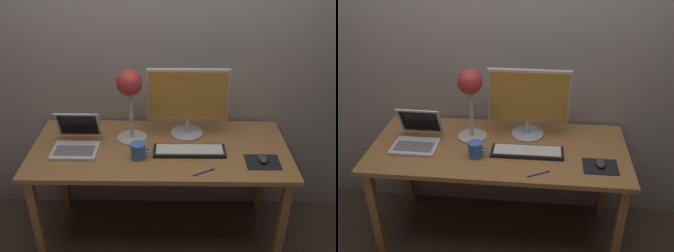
{
  "view_description": "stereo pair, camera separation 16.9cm",
  "coord_description": "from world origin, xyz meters",
  "views": [
    {
      "loc": [
        0.08,
        -2.04,
        2.03
      ],
      "look_at": [
        0.05,
        -0.05,
        0.92
      ],
      "focal_mm": 41.26,
      "sensor_mm": 36.0,
      "label": 1
    },
    {
      "loc": [
        0.25,
        -2.03,
        2.03
      ],
      "look_at": [
        0.05,
        -0.05,
        0.92
      ],
      "focal_mm": 41.26,
      "sensor_mm": 36.0,
      "label": 2
    }
  ],
  "objects": [
    {
      "name": "ground_plane",
      "position": [
        0.0,
        0.0,
        0.0
      ],
      "size": [
        4.8,
        4.8,
        0.0
      ],
      "primitive_type": "plane",
      "color": "#47382D",
      "rests_on": "ground"
    },
    {
      "name": "back_wall",
      "position": [
        0.0,
        0.4,
        1.3
      ],
      "size": [
        4.8,
        0.06,
        2.6
      ],
      "primitive_type": "cube",
      "color": "#A8A099",
      "rests_on": "ground"
    },
    {
      "name": "desk",
      "position": [
        0.0,
        0.0,
        0.66
      ],
      "size": [
        1.6,
        0.7,
        0.74
      ],
      "color": "#A8703D",
      "rests_on": "ground"
    },
    {
      "name": "monitor",
      "position": [
        0.17,
        0.17,
        0.99
      ],
      "size": [
        0.51,
        0.21,
        0.46
      ],
      "color": "silver",
      "rests_on": "desk"
    },
    {
      "name": "keyboard_main",
      "position": [
        0.18,
        -0.06,
        0.75
      ],
      "size": [
        0.44,
        0.14,
        0.03
      ],
      "color": "black",
      "rests_on": "desk"
    },
    {
      "name": "laptop",
      "position": [
        -0.52,
        0.0,
        0.8
      ],
      "size": [
        0.28,
        0.29,
        0.21
      ],
      "color": "silver",
      "rests_on": "desk"
    },
    {
      "name": "desk_lamp",
      "position": [
        -0.18,
        0.1,
        1.08
      ],
      "size": [
        0.19,
        0.19,
        0.47
      ],
      "color": "beige",
      "rests_on": "desk"
    },
    {
      "name": "mousepad",
      "position": [
        0.61,
        -0.16,
        0.74
      ],
      "size": [
        0.2,
        0.16,
        0.0
      ],
      "primitive_type": "cube",
      "color": "black",
      "rests_on": "desk"
    },
    {
      "name": "mouse",
      "position": [
        0.61,
        -0.15,
        0.76
      ],
      "size": [
        0.06,
        0.1,
        0.03
      ],
      "primitive_type": "ellipsoid",
      "color": "#38383A",
      "rests_on": "mousepad"
    },
    {
      "name": "coffee_mug",
      "position": [
        -0.12,
        -0.12,
        0.79
      ],
      "size": [
        0.12,
        0.09,
        0.1
      ],
      "color": "#3F72CC",
      "rests_on": "desk"
    },
    {
      "name": "pen",
      "position": [
        0.26,
        -0.27,
        0.74
      ],
      "size": [
        0.13,
        0.07,
        0.01
      ],
      "primitive_type": "cylinder",
      "rotation": [
        0.0,
        1.57,
        0.49
      ],
      "color": "#2633A5",
      "rests_on": "desk"
    }
  ]
}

